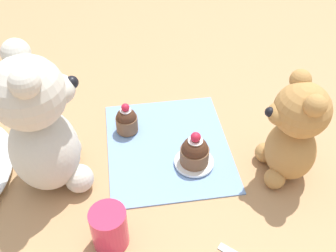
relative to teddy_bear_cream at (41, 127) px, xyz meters
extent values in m
plane|color=tan|center=(0.05, -0.22, -0.13)|extent=(4.00, 4.00, 0.00)
cube|color=#7A9ED1|center=(0.05, -0.22, -0.12)|extent=(0.28, 0.24, 0.01)
ellipsoid|color=beige|center=(0.00, 0.00, -0.05)|extent=(0.16, 0.15, 0.15)
sphere|color=beige|center=(0.00, 0.00, 0.07)|extent=(0.12, 0.12, 0.12)
ellipsoid|color=beige|center=(0.01, -0.04, 0.06)|extent=(0.07, 0.06, 0.04)
sphere|color=black|center=(0.02, -0.06, 0.07)|extent=(0.02, 0.02, 0.02)
sphere|color=beige|center=(-0.04, -0.01, 0.12)|extent=(0.04, 0.04, 0.04)
sphere|color=beige|center=(0.04, 0.01, 0.12)|extent=(0.04, 0.04, 0.04)
sphere|color=beige|center=(-0.03, -0.05, -0.10)|extent=(0.05, 0.05, 0.05)
sphere|color=beige|center=(0.05, -0.02, -0.10)|extent=(0.05, 0.05, 0.05)
ellipsoid|color=#B78447|center=(-0.05, -0.42, -0.07)|extent=(0.10, 0.09, 0.11)
sphere|color=#B78447|center=(-0.05, -0.42, 0.02)|extent=(0.09, 0.09, 0.09)
ellipsoid|color=#B78447|center=(-0.05, -0.39, 0.02)|extent=(0.05, 0.04, 0.04)
sphere|color=black|center=(-0.04, -0.37, 0.02)|extent=(0.02, 0.02, 0.02)
sphere|color=#B78447|center=(-0.02, -0.42, 0.06)|extent=(0.04, 0.04, 0.04)
sphere|color=#B78447|center=(-0.08, -0.42, 0.06)|extent=(0.04, 0.04, 0.04)
sphere|color=#B78447|center=(-0.01, -0.39, -0.11)|extent=(0.04, 0.04, 0.04)
sphere|color=#B78447|center=(-0.08, -0.39, -0.11)|extent=(0.04, 0.04, 0.04)
cylinder|color=brown|center=(0.10, -0.14, -0.10)|extent=(0.04, 0.04, 0.03)
sphere|color=#472819|center=(0.10, -0.14, -0.09)|extent=(0.04, 0.04, 0.04)
cylinder|color=white|center=(0.10, -0.14, -0.07)|extent=(0.02, 0.02, 0.00)
sphere|color=red|center=(0.10, -0.14, -0.06)|extent=(0.02, 0.02, 0.02)
cylinder|color=white|center=(-0.01, -0.26, -0.12)|extent=(0.07, 0.07, 0.01)
cylinder|color=brown|center=(-0.01, -0.26, -0.10)|extent=(0.05, 0.05, 0.03)
sphere|color=#472819|center=(-0.01, -0.26, -0.08)|extent=(0.05, 0.05, 0.05)
cylinder|color=white|center=(-0.01, -0.26, -0.06)|extent=(0.03, 0.03, 0.00)
sphere|color=red|center=(-0.01, -0.26, -0.05)|extent=(0.02, 0.02, 0.02)
cylinder|color=#DB3356|center=(-0.15, -0.10, -0.09)|extent=(0.06, 0.06, 0.07)
camera|label=1|loc=(-0.50, -0.14, 0.43)|focal=42.00mm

